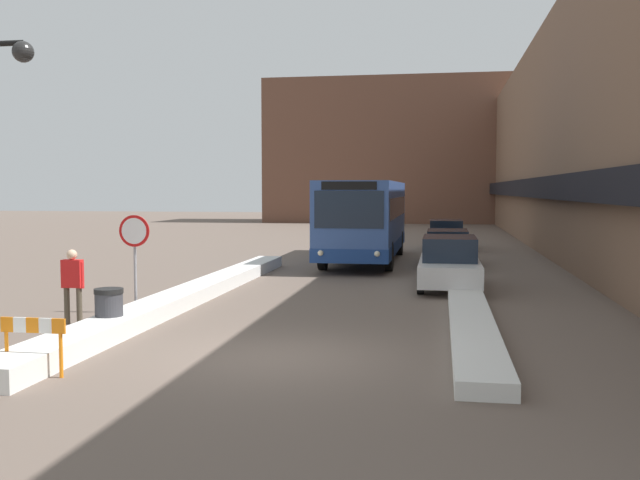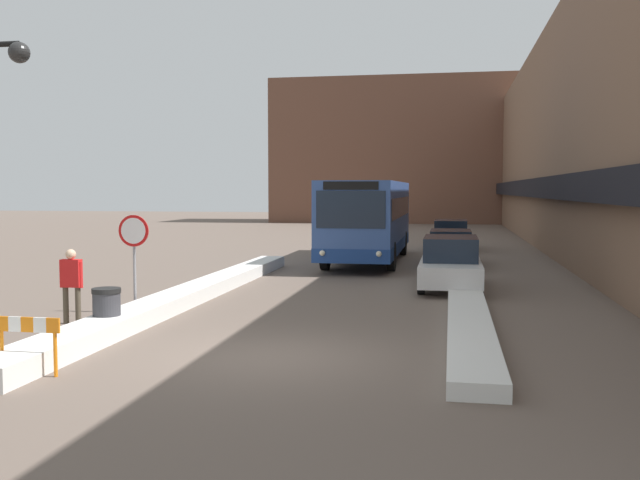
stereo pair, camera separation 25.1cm
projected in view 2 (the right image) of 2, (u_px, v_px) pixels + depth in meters
The scene contains 13 objects.
ground_plane at pixel (266, 357), 12.60m from camera, with size 160.00×160.00×0.00m, color #66564C.
building_row_right at pixel (596, 140), 33.97m from camera, with size 5.50×60.00×10.72m.
building_backdrop_far at pixel (416, 152), 65.48m from camera, with size 26.00×8.00×12.93m.
snow_bank_left at pixel (192, 293), 19.05m from camera, with size 0.90×17.73×0.38m.
snow_bank_right at pixel (466, 303), 17.75m from camera, with size 0.90×16.06×0.28m.
city_bus at pixel (368, 219), 29.20m from camera, with size 2.72×10.70×3.28m.
parked_car_front at pixel (450, 263), 21.44m from camera, with size 1.82×4.67×1.55m.
parked_car_middle at pixel (450, 247), 28.10m from camera, with size 1.82×4.56×1.37m.
parked_car_back at pixel (451, 235), 35.32m from camera, with size 1.82×4.51×1.46m.
stop_sign at pixel (134, 242), 17.09m from camera, with size 0.76×0.08×2.36m.
pedestrian at pixel (71, 279), 15.68m from camera, with size 0.54×0.22×1.65m.
trash_bin at pixel (107, 311), 14.58m from camera, with size 0.59×0.59×0.95m.
construction_barricade at pixel (28, 334), 11.31m from camera, with size 1.10×0.06×0.94m.
Camera 2 is at (3.18, -12.04, 2.96)m, focal length 40.00 mm.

